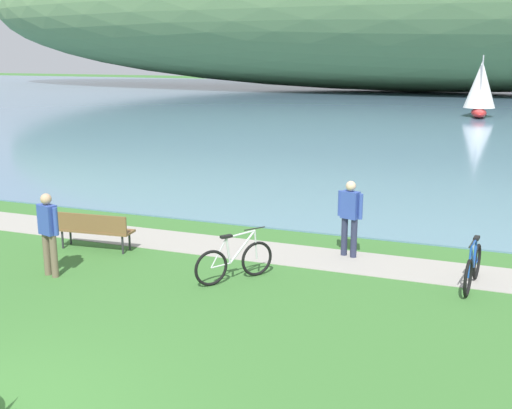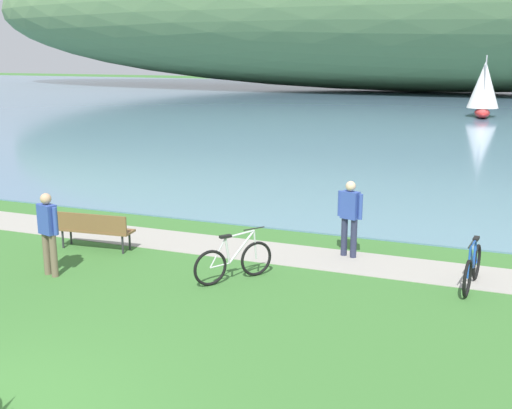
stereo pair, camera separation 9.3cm
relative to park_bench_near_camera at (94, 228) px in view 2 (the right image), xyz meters
The scene contains 9 objects.
bay_water 43.20m from the park_bench_near_camera, 86.25° to the left, with size 180.00×80.00×0.04m, color #5B7F9E.
distant_hillside 62.47m from the park_bench_near_camera, 90.40° to the left, with size 113.51×28.00×19.45m, color #567A4C.
shoreline_path 3.13m from the park_bench_near_camera, 24.05° to the left, with size 60.00×1.50×0.01m, color #A39E93.
park_bench_near_camera is the anchor object (origin of this frame).
bicycle_leaning_near_bench 3.84m from the park_bench_near_camera, 10.22° to the right, with size 1.10×1.46×1.01m.
bicycle_beside_path 8.21m from the park_bench_near_camera, ahead, with size 0.25×1.77×1.01m.
person_at_shoreline 5.79m from the park_bench_near_camera, 16.28° to the left, with size 0.59×0.33×1.71m.
person_on_the_grass 1.83m from the park_bench_near_camera, 83.57° to the right, with size 0.59×0.32×1.71m.
sailboat_nearest_to_shore 35.33m from the park_bench_near_camera, 78.52° to the left, with size 2.24×3.58×4.13m.
Camera 2 is at (5.69, -5.28, 4.44)m, focal length 44.56 mm.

